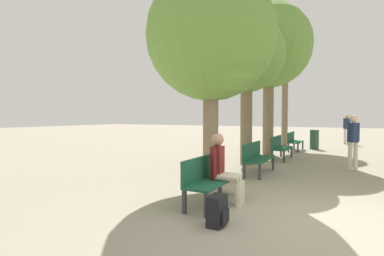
{
  "coord_description": "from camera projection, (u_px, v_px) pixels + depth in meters",
  "views": [
    {
      "loc": [
        0.48,
        -4.68,
        1.56
      ],
      "look_at": [
        -3.99,
        3.79,
        1.17
      ],
      "focal_mm": 28.0,
      "sensor_mm": 36.0,
      "label": 1
    }
  ],
  "objects": [
    {
      "name": "ground_plane",
      "position": [
        311.0,
        221.0,
        4.42
      ],
      "size": [
        80.0,
        80.0,
        0.0
      ],
      "primitive_type": "plane",
      "color": "gray"
    },
    {
      "name": "bench_row_0",
      "position": [
        209.0,
        176.0,
        5.36
      ],
      "size": [
        0.48,
        1.57,
        0.84
      ],
      "color": "#195138",
      "rests_on": "ground_plane"
    },
    {
      "name": "bench_row_1",
      "position": [
        256.0,
        156.0,
        8.05
      ],
      "size": [
        0.48,
        1.57,
        0.84
      ],
      "color": "#195138",
      "rests_on": "ground_plane"
    },
    {
      "name": "bench_row_2",
      "position": [
        280.0,
        146.0,
        10.74
      ],
      "size": [
        0.48,
        1.57,
        0.84
      ],
      "color": "#195138",
      "rests_on": "ground_plane"
    },
    {
      "name": "bench_row_3",
      "position": [
        294.0,
        140.0,
        13.44
      ],
      "size": [
        0.48,
        1.57,
        0.84
      ],
      "color": "#195138",
      "rests_on": "ground_plane"
    },
    {
      "name": "tree_row_0",
      "position": [
        211.0,
        37.0,
        7.03
      ],
      "size": [
        3.06,
        3.06,
        4.97
      ],
      "color": "#7A664C",
      "rests_on": "ground_plane"
    },
    {
      "name": "tree_row_1",
      "position": [
        247.0,
        56.0,
        9.48
      ],
      "size": [
        2.41,
        2.41,
        4.72
      ],
      "color": "#7A664C",
      "rests_on": "ground_plane"
    },
    {
      "name": "tree_row_2",
      "position": [
        269.0,
        46.0,
        12.0
      ],
      "size": [
        3.39,
        3.39,
        6.1
      ],
      "color": "#7A664C",
      "rests_on": "ground_plane"
    },
    {
      "name": "tree_row_3",
      "position": [
        285.0,
        51.0,
        15.06
      ],
      "size": [
        2.59,
        2.59,
        6.19
      ],
      "color": "#7A664C",
      "rests_on": "ground_plane"
    },
    {
      "name": "person_seated",
      "position": [
        223.0,
        166.0,
        5.32
      ],
      "size": [
        0.6,
        0.34,
        1.25
      ],
      "color": "beige",
      "rests_on": "ground_plane"
    },
    {
      "name": "backpack",
      "position": [
        217.0,
        211.0,
        4.23
      ],
      "size": [
        0.24,
        0.33,
        0.43
      ],
      "color": "black",
      "rests_on": "ground_plane"
    },
    {
      "name": "pedestrian_near",
      "position": [
        353.0,
        138.0,
        8.61
      ],
      "size": [
        0.32,
        0.28,
        1.59
      ],
      "color": "beige",
      "rests_on": "ground_plane"
    },
    {
      "name": "pedestrian_far",
      "position": [
        347.0,
        127.0,
        16.53
      ],
      "size": [
        0.34,
        0.28,
        1.67
      ],
      "color": "beige",
      "rests_on": "ground_plane"
    },
    {
      "name": "trash_bin",
      "position": [
        314.0,
        139.0,
        14.06
      ],
      "size": [
        0.4,
        0.4,
        0.91
      ],
      "color": "#2D5138",
      "rests_on": "ground_plane"
    }
  ]
}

